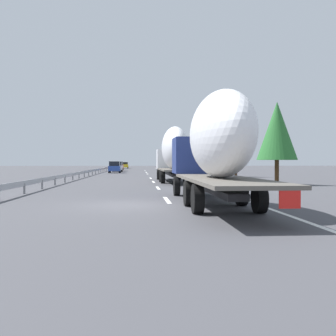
{
  "coord_description": "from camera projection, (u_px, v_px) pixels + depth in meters",
  "views": [
    {
      "loc": [
        -16.43,
        -0.45,
        1.8
      ],
      "look_at": [
        13.57,
        -2.72,
        1.34
      ],
      "focal_mm": 41.83,
      "sensor_mm": 36.0,
      "label": 1
    }
  ],
  "objects": [
    {
      "name": "lane_stripe_5",
      "position": [
        146.0,
        173.0,
        66.26
      ],
      "size": [
        3.2,
        0.2,
        0.01
      ],
      "primitive_type": "cube",
      "color": "white",
      "rests_on": "ground_plane"
    },
    {
      "name": "road_sign",
      "position": [
        181.0,
        159.0,
        57.69
      ],
      "size": [
        0.1,
        0.9,
        3.27
      ],
      "color": "gray",
      "rests_on": "ground_plane"
    },
    {
      "name": "car_white_van",
      "position": [
        117.0,
        167.0,
        73.21
      ],
      "size": [
        4.03,
        1.82,
        1.87
      ],
      "color": "white",
      "rests_on": "ground_plane"
    },
    {
      "name": "lane_stripe_4",
      "position": [
        147.0,
        174.0,
        58.71
      ],
      "size": [
        3.2,
        0.2,
        0.01
      ],
      "primitive_type": "cube",
      "color": "white",
      "rests_on": "ground_plane"
    },
    {
      "name": "car_red_compact",
      "position": [
        119.0,
        166.0,
        86.97
      ],
      "size": [
        4.06,
        1.9,
        1.9
      ],
      "color": "red",
      "rests_on": "ground_plane"
    },
    {
      "name": "tree_2",
      "position": [
        236.0,
        143.0,
        47.12
      ],
      "size": [
        2.59,
        2.59,
        6.63
      ],
      "color": "#472D19",
      "rests_on": "ground_plane"
    },
    {
      "name": "tree_1",
      "position": [
        196.0,
        151.0,
        71.47
      ],
      "size": [
        3.2,
        3.2,
        5.98
      ],
      "color": "#472D19",
      "rests_on": "ground_plane"
    },
    {
      "name": "truck_trailing",
      "position": [
        214.0,
        145.0,
        16.22
      ],
      "size": [
        13.87,
        2.55,
        4.52
      ],
      "color": "navy",
      "rests_on": "ground_plane"
    },
    {
      "name": "lane_stripe_7",
      "position": [
        145.0,
        171.0,
        81.4
      ],
      "size": [
        3.2,
        0.2,
        0.01
      ],
      "primitive_type": "cube",
      "color": "white",
      "rests_on": "ground_plane"
    },
    {
      "name": "truck_lead",
      "position": [
        173.0,
        152.0,
        35.21
      ],
      "size": [
        13.66,
        2.55,
        4.89
      ],
      "color": "silver",
      "rests_on": "ground_plane"
    },
    {
      "name": "car_yellow_coupe",
      "position": [
        125.0,
        165.0,
        110.27
      ],
      "size": [
        4.66,
        1.87,
        1.79
      ],
      "color": "gold",
      "rests_on": "ground_plane"
    },
    {
      "name": "tree_0",
      "position": [
        277.0,
        131.0,
        30.96
      ],
      "size": [
        3.19,
        3.19,
        6.59
      ],
      "color": "#472D19",
      "rests_on": "ground_plane"
    },
    {
      "name": "guardrail_median",
      "position": [
        96.0,
        170.0,
        58.79
      ],
      "size": [
        94.0,
        0.1,
        0.76
      ],
      "color": "#9EA0A5",
      "rests_on": "ground_plane"
    },
    {
      "name": "edge_line_right",
      "position": [
        171.0,
        173.0,
        61.66
      ],
      "size": [
        110.0,
        0.2,
        0.01
      ],
      "primitive_type": "cube",
      "color": "white",
      "rests_on": "ground_plane"
    },
    {
      "name": "lane_stripe_0",
      "position": [
        167.0,
        200.0,
        18.51
      ],
      "size": [
        3.2,
        0.2,
        0.01
      ],
      "primitive_type": "cube",
      "color": "white",
      "rests_on": "ground_plane"
    },
    {
      "name": "lane_stripe_6",
      "position": [
        146.0,
        172.0,
        69.3
      ],
      "size": [
        3.2,
        0.2,
        0.01
      ],
      "primitive_type": "cube",
      "color": "white",
      "rests_on": "ground_plane"
    },
    {
      "name": "ground_plane",
      "position": [
        135.0,
        175.0,
        56.26
      ],
      "size": [
        260.0,
        260.0,
        0.0
      ],
      "primitive_type": "plane",
      "color": "#424247"
    },
    {
      "name": "lane_stripe_2",
      "position": [
        153.0,
        182.0,
        35.43
      ],
      "size": [
        3.2,
        0.2,
        0.01
      ],
      "primitive_type": "cube",
      "color": "white",
      "rests_on": "ground_plane"
    },
    {
      "name": "car_blue_sedan",
      "position": [
        115.0,
        167.0,
        64.53
      ],
      "size": [
        4.03,
        1.91,
        1.91
      ],
      "color": "#28479E",
      "rests_on": "ground_plane"
    },
    {
      "name": "lane_stripe_1",
      "position": [
        158.0,
        188.0,
        27.11
      ],
      "size": [
        3.2,
        0.2,
        0.01
      ],
      "primitive_type": "cube",
      "color": "white",
      "rests_on": "ground_plane"
    },
    {
      "name": "lane_stripe_3",
      "position": [
        151.0,
        178.0,
        43.53
      ],
      "size": [
        3.2,
        0.2,
        0.01
      ],
      "primitive_type": "cube",
      "color": "white",
      "rests_on": "ground_plane"
    }
  ]
}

